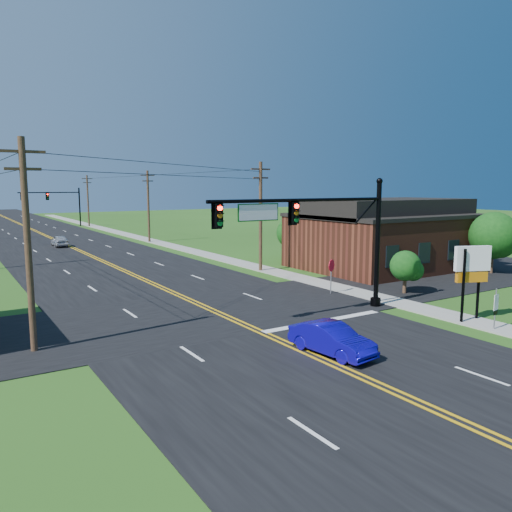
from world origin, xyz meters
TOP-DOWN VIEW (x-y plane):
  - ground at (0.00, 0.00)m, footprint 260.00×260.00m
  - road_main at (0.00, 50.00)m, footprint 16.00×220.00m
  - road_cross at (0.00, 12.00)m, footprint 70.00×10.00m
  - sidewalk at (10.50, 40.00)m, footprint 2.00×160.00m
  - signal_mast_main at (4.34, 8.00)m, footprint 11.30×0.60m
  - signal_mast_far at (4.44, 80.00)m, footprint 10.98×0.60m
  - brick_building at (20.00, 18.00)m, footprint 14.20×11.20m
  - utility_pole_left_a at (-9.50, 10.00)m, footprint 1.80×0.28m
  - utility_pole_right_a at (9.80, 22.00)m, footprint 1.80×0.28m
  - utility_pole_right_b at (9.80, 48.00)m, footprint 1.80×0.28m
  - utility_pole_right_c at (9.80, 78.00)m, footprint 1.80×0.28m
  - tree_right_front at (25.00, 11.00)m, footprint 3.80×3.80m
  - tree_right_back at (16.00, 26.00)m, footprint 3.00×3.00m
  - shrub_corner at (13.00, 9.50)m, footprint 2.00×2.00m
  - blue_car at (0.94, 2.85)m, footprint 1.84×4.08m
  - distant_car at (-0.80, 48.98)m, footprint 1.65×3.93m
  - route_sign at (10.05, 1.30)m, footprint 0.52×0.13m
  - stop_sign at (8.82, 11.98)m, footprint 0.77×0.36m
  - pylon_sign at (10.50, 3.00)m, footprint 1.89×0.97m

SIDE VIEW (x-z plane):
  - ground at x=0.00m, z-range 0.00..0.00m
  - road_main at x=0.00m, z-range 0.00..0.04m
  - road_cross at x=0.00m, z-range 0.00..0.04m
  - sidewalk at x=10.50m, z-range 0.00..0.08m
  - blue_car at x=0.94m, z-range 0.00..1.30m
  - distant_car at x=-0.80m, z-range 0.00..1.33m
  - route_sign at x=10.05m, z-range 0.17..2.26m
  - stop_sign at x=8.82m, z-range 0.51..2.83m
  - shrub_corner at x=13.00m, z-range 0.42..3.28m
  - brick_building at x=20.00m, z-range 0.00..4.70m
  - tree_right_back at x=16.00m, z-range 0.55..4.65m
  - pylon_sign at x=10.50m, z-range 0.91..4.88m
  - tree_right_front at x=25.00m, z-range 0.60..5.60m
  - signal_mast_far at x=4.44m, z-range 0.81..8.29m
  - utility_pole_left_a at x=-9.50m, z-range 0.22..9.22m
  - utility_pole_right_a at x=9.80m, z-range 0.22..9.22m
  - utility_pole_right_b at x=9.80m, z-range 0.22..9.22m
  - utility_pole_right_c at x=9.80m, z-range 0.22..9.22m
  - signal_mast_main at x=4.34m, z-range 1.01..8.49m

